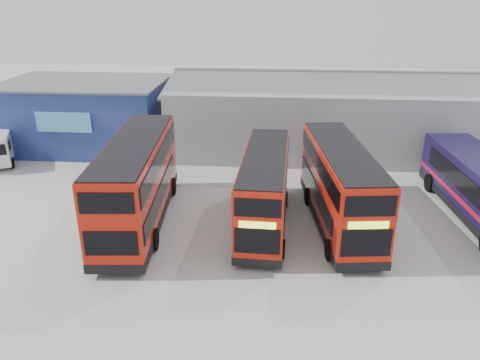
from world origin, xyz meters
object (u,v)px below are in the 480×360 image
Objects in this scene: maintenance_shed at (369,113)px; double_decker_left at (137,184)px; office_block at (87,114)px; double_decker_centre at (264,191)px; double_decker_right at (340,188)px.

double_decker_left is at bearing -133.76° from maintenance_shed.
office_block is 1.12× the size of double_decker_left.
double_decker_centre is at bearing -40.92° from office_block.
office_block is 1.20× the size of double_decker_right.
maintenance_shed is 3.25× the size of double_decker_centre.
maintenance_shed is 14.59m from double_decker_right.
double_decker_right is at bearing -33.51° from office_block.
maintenance_shed is at bearing -138.51° from double_decker_left.
double_decker_centre is 3.91m from double_decker_right.
double_decker_right reaches higher than double_decker_centre.
double_decker_right is (10.49, 0.77, -0.17)m from double_decker_left.
maintenance_shed reaches higher than double_decker_left.
maintenance_shed is at bearing 5.21° from office_block.
maintenance_shed is 20.58m from double_decker_left.
office_block is 22.09m from maintenance_shed.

